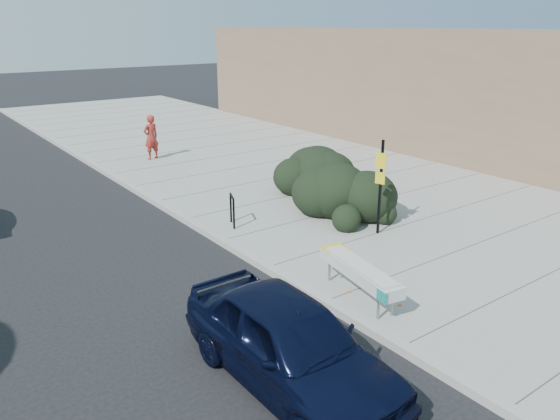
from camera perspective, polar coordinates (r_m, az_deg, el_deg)
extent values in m
plane|color=black|center=(12.56, -1.08, -6.53)|extent=(120.00, 120.00, 0.00)
cube|color=gray|center=(19.47, 3.80, 3.05)|extent=(11.20, 50.00, 0.15)
cube|color=#9E9E99|center=(16.56, -11.18, -0.14)|extent=(0.22, 50.00, 0.17)
cube|color=brown|center=(24.08, 22.98, 10.95)|extent=(6.00, 36.00, 5.00)
cylinder|color=gray|center=(10.48, 10.25, -10.08)|extent=(0.05, 0.05, 0.45)
cylinder|color=gray|center=(10.65, 11.65, -9.68)|extent=(0.05, 0.05, 0.45)
cylinder|color=gray|center=(11.80, 5.18, -6.36)|extent=(0.05, 0.05, 0.45)
cylinder|color=gray|center=(11.95, 6.49, -6.07)|extent=(0.05, 0.05, 0.45)
cylinder|color=gray|center=(11.04, 7.60, -7.24)|extent=(0.38, 1.77, 0.04)
cylinder|color=gray|center=(11.20, 8.96, -6.91)|extent=(0.38, 1.77, 0.04)
cube|color=#B2B2B2|center=(11.05, 8.32, -6.34)|extent=(0.91, 2.40, 0.25)
cube|color=yellow|center=(11.70, 5.83, -4.03)|extent=(0.56, 0.55, 0.02)
cube|color=teal|center=(10.16, 10.61, -8.86)|extent=(0.10, 0.27, 0.22)
cylinder|color=black|center=(14.62, -4.85, -0.43)|extent=(0.06, 0.06, 0.83)
cylinder|color=black|center=(15.12, -5.16, 0.23)|extent=(0.06, 0.06, 0.83)
cylinder|color=black|center=(14.74, -5.05, 1.43)|extent=(0.26, 0.52, 0.06)
cube|color=black|center=(14.24, 10.44, 2.30)|extent=(0.07, 0.07, 2.50)
cube|color=yellow|center=(14.01, 10.52, 5.08)|extent=(0.10, 0.28, 0.40)
cube|color=yellow|center=(14.12, 10.41, 3.30)|extent=(0.09, 0.26, 0.31)
ellipsoid|color=black|center=(16.45, 5.05, 3.34)|extent=(3.12, 4.85, 1.68)
imported|color=black|center=(8.68, 1.02, -13.64)|extent=(1.73, 4.29, 1.46)
imported|color=maroon|center=(22.74, -13.32, 7.41)|extent=(0.72, 0.54, 1.78)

